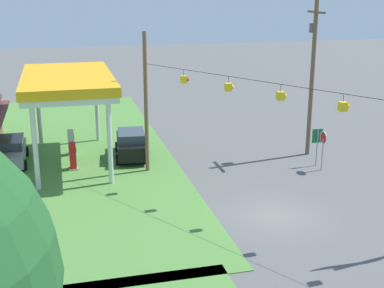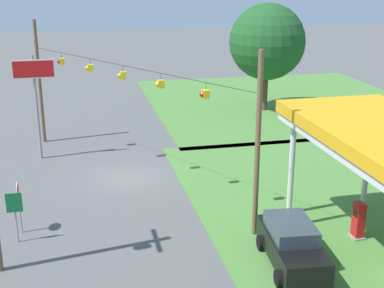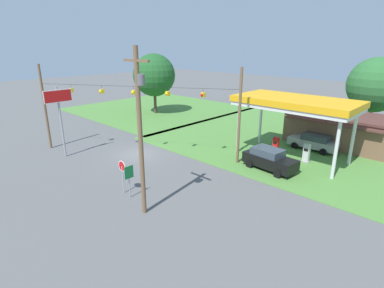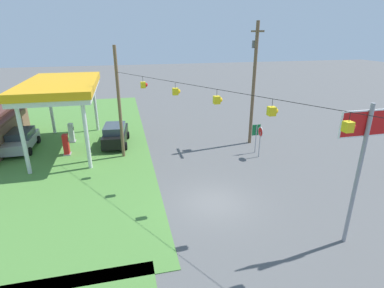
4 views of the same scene
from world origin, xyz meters
TOP-DOWN VIEW (x-y plane):
  - ground_plane at (0.00, 0.00)m, footprint 160.00×160.00m
  - gas_station_canopy at (11.23, 9.46)m, footprint 10.64×5.49m
  - fuel_pump_near at (9.69, 9.45)m, footprint 0.71×0.56m
  - fuel_pump_far at (12.77, 9.45)m, footprint 0.71×0.56m
  - car_at_pumps_front at (11.19, 5.59)m, footprint 4.76×2.44m
  - car_at_pumps_rear at (11.82, 13.33)m, footprint 4.74×2.12m
  - stop_sign_roadside at (5.76, -5.53)m, footprint 0.80×0.08m
  - route_sign at (6.71, -5.61)m, footprint 0.10×0.70m
  - utility_pole_main at (9.04, -6.15)m, footprint 2.20×0.44m
  - signal_span_gantry at (0.00, -0.01)m, footprint 16.84×10.24m

SIDE VIEW (x-z plane):
  - ground_plane at x=0.00m, z-range 0.00..0.00m
  - fuel_pump_near at x=9.69m, z-range -0.04..1.70m
  - fuel_pump_far at x=12.77m, z-range -0.04..1.70m
  - car_at_pumps_rear at x=11.82m, z-range 0.05..1.69m
  - car_at_pumps_front at x=11.19m, z-range 0.03..1.91m
  - route_sign at x=6.71m, z-range 0.51..2.91m
  - stop_sign_roadside at x=5.76m, z-range 0.56..3.06m
  - signal_span_gantry at x=0.00m, z-range 0.46..9.00m
  - gas_station_canopy at x=11.23m, z-range 2.34..8.09m
  - utility_pole_main at x=9.04m, z-range 0.59..10.83m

